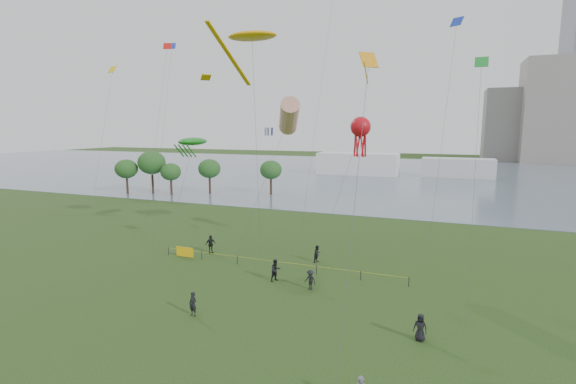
% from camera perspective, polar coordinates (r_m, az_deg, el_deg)
% --- Properties ---
extents(ground_plane, '(400.00, 400.00, 0.00)m').
position_cam_1_polar(ground_plane, '(26.92, -8.22, -20.29)').
color(ground_plane, '#1C3510').
extents(lake, '(400.00, 120.00, 0.08)m').
position_cam_1_polar(lake, '(121.66, 15.50, 2.35)').
color(lake, slate).
rests_on(lake, ground_plane).
extents(building_mid, '(20.00, 20.00, 38.00)m').
position_cam_1_polar(building_mid, '(185.67, 32.25, 9.32)').
color(building_mid, gray).
rests_on(building_mid, ground_plane).
extents(building_low, '(16.00, 18.00, 28.00)m').
position_cam_1_polar(building_low, '(189.47, 27.59, 8.12)').
color(building_low, slate).
rests_on(building_low, ground_plane).
extents(pavilion_left, '(22.00, 8.00, 6.00)m').
position_cam_1_polar(pavilion_left, '(118.24, 9.51, 3.82)').
color(pavilion_left, white).
rests_on(pavilion_left, ground_plane).
extents(pavilion_right, '(18.00, 7.00, 5.00)m').
position_cam_1_polar(pavilion_right, '(118.88, 22.19, 3.08)').
color(pavilion_right, silver).
rests_on(pavilion_right, ground_plane).
extents(trees, '(31.23, 13.76, 8.46)m').
position_cam_1_polar(trees, '(84.61, -14.53, 3.28)').
color(trees, '#352018').
rests_on(trees, ground_plane).
extents(fence, '(24.07, 0.07, 1.05)m').
position_cam_1_polar(fence, '(41.98, -9.54, -8.63)').
color(fence, black).
rests_on(fence, ground_plane).
extents(spectator_a, '(1.12, 1.18, 1.91)m').
position_cam_1_polar(spectator_a, '(36.30, -1.69, -10.65)').
color(spectator_a, black).
rests_on(spectator_a, ground_plane).
extents(spectator_b, '(1.22, 0.94, 1.66)m').
position_cam_1_polar(spectator_b, '(34.58, 3.06, -11.90)').
color(spectator_b, black).
rests_on(spectator_b, ground_plane).
extents(spectator_c, '(1.01, 1.20, 1.93)m').
position_cam_1_polar(spectator_c, '(44.67, -10.55, -7.04)').
color(spectator_c, black).
rests_on(spectator_c, ground_plane).
extents(spectator_d, '(0.93, 0.70, 1.72)m').
position_cam_1_polar(spectator_d, '(28.22, 17.64, -17.23)').
color(spectator_d, black).
rests_on(spectator_d, ground_plane).
extents(spectator_f, '(0.70, 0.52, 1.74)m').
position_cam_1_polar(spectator_f, '(30.82, -12.87, -14.71)').
color(spectator_f, black).
rests_on(spectator_f, ground_plane).
extents(spectator_g, '(0.88, 0.99, 1.69)m').
position_cam_1_polar(spectator_g, '(41.24, 4.05, -8.42)').
color(spectator_g, black).
rests_on(spectator_g, ground_plane).
extents(kite_stingray, '(4.72, 9.95, 21.65)m').
position_cam_1_polar(kite_stingray, '(40.43, -5.03, 20.38)').
color(kite_stingray, '#3F3F42').
extents(kite_windsock, '(6.23, 7.04, 16.21)m').
position_cam_1_polar(kite_windsock, '(44.66, 0.12, 10.31)').
color(kite_windsock, '#3F3F42').
extents(kite_creature, '(3.21, 10.91, 11.90)m').
position_cam_1_polar(kite_creature, '(49.94, -12.92, 6.73)').
color(kite_creature, '#3F3F42').
extents(kite_octopus, '(3.57, 8.20, 14.10)m').
position_cam_1_polar(kite_octopus, '(41.35, 9.89, 8.63)').
color(kite_octopus, '#3F3F42').
extents(kite_delta, '(2.30, 15.33, 18.29)m').
position_cam_1_polar(kite_delta, '(29.73, 10.75, 15.32)').
color(kite_delta, '#3F3F42').
extents(small_kites, '(38.12, 10.54, 9.62)m').
position_cam_1_polar(small_kites, '(43.91, -3.54, 20.05)').
color(small_kites, '#1933B2').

